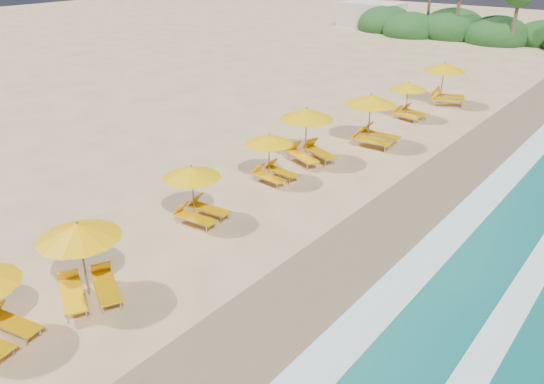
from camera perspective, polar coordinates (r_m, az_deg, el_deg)
ground at (r=19.81m, az=0.00°, el=-3.15°), size 160.00×160.00×0.00m
wet_sand at (r=17.95m, az=10.19°, el=-6.76°), size 4.00×160.00×0.01m
surf_foam at (r=17.11m, az=18.24°, el=-9.38°), size 4.00×160.00×0.01m
station_3 at (r=16.00m, az=-19.27°, el=-6.53°), size 3.15×3.14×2.38m
station_4 at (r=19.59m, az=-7.98°, el=0.18°), size 2.48×2.33×2.15m
station_5 at (r=22.84m, az=-0.02°, el=3.96°), size 2.38×2.23×2.08m
station_6 at (r=24.96m, az=3.87°, el=6.36°), size 3.28×3.23×2.54m
station_7 at (r=27.53m, az=10.63°, el=7.84°), size 2.89×2.69×2.61m
station_8 at (r=32.40m, az=14.30°, el=9.56°), size 2.59×2.48×2.15m
station_9 at (r=36.14m, az=17.87°, el=11.13°), size 3.48×3.46×2.65m
treeline at (r=63.38m, az=19.31°, el=15.92°), size 25.80×8.80×9.74m
beach_building at (r=70.40m, az=10.46°, el=17.93°), size 7.00×5.00×2.80m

